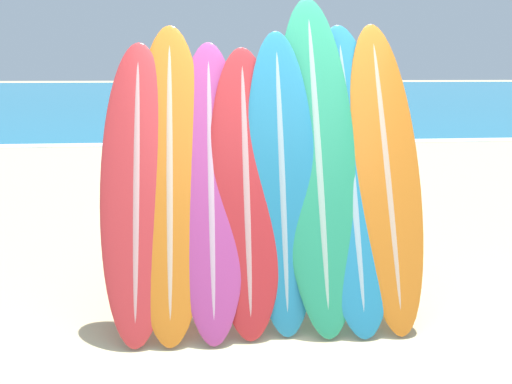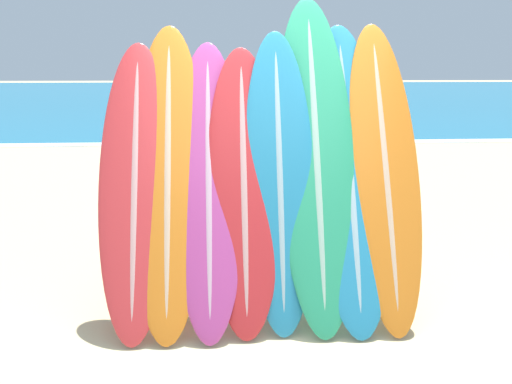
% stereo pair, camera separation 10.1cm
% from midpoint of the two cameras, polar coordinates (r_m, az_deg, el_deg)
% --- Properties ---
extents(ground_plane, '(160.00, 160.00, 0.00)m').
position_cam_midpoint_polar(ground_plane, '(3.60, 3.32, -17.27)').
color(ground_plane, beige).
extents(ocean_water, '(120.00, 60.00, 0.01)m').
position_cam_midpoint_polar(ocean_water, '(42.07, -4.67, 11.32)').
color(ocean_water, teal).
rests_on(ocean_water, ground_plane).
extents(surfboard_rack, '(2.24, 0.04, 0.78)m').
position_cam_midpoint_polar(surfboard_rack, '(3.79, 0.35, -8.35)').
color(surfboard_rack, '#47474C').
rests_on(surfboard_rack, ground_plane).
extents(surfboard_slot_0, '(0.53, 1.08, 2.08)m').
position_cam_midpoint_polar(surfboard_slot_0, '(3.73, -14.18, 0.70)').
color(surfboard_slot_0, red).
rests_on(surfboard_slot_0, ground_plane).
extents(surfboard_slot_1, '(0.55, 1.17, 2.21)m').
position_cam_midpoint_polar(surfboard_slot_1, '(3.72, -10.56, 1.92)').
color(surfboard_slot_1, orange).
rests_on(surfboard_slot_1, ground_plane).
extents(surfboard_slot_2, '(0.52, 1.12, 2.09)m').
position_cam_midpoint_polar(surfboard_slot_2, '(3.68, -5.94, 0.97)').
color(surfboard_slot_2, '#B23D8E').
rests_on(surfboard_slot_2, ground_plane).
extents(surfboard_slot_3, '(0.55, 0.97, 2.04)m').
position_cam_midpoint_polar(surfboard_slot_3, '(3.67, -1.92, 0.63)').
color(surfboard_slot_3, red).
rests_on(surfboard_slot_3, ground_plane).
extents(surfboard_slot_4, '(0.52, 0.93, 2.16)m').
position_cam_midpoint_polar(surfboard_slot_4, '(3.69, 2.16, 1.66)').
color(surfboard_slot_4, teal).
rests_on(surfboard_slot_4, ground_plane).
extents(surfboard_slot_5, '(0.59, 1.24, 2.44)m').
position_cam_midpoint_polar(surfboard_slot_5, '(3.80, 6.28, 4.06)').
color(surfboard_slot_5, '#289E70').
rests_on(surfboard_slot_5, ground_plane).
extents(surfboard_slot_6, '(0.59, 1.20, 2.23)m').
position_cam_midpoint_polar(surfboard_slot_6, '(3.85, 10.03, 2.46)').
color(surfboard_slot_6, teal).
rests_on(surfboard_slot_6, ground_plane).
extents(surfboard_slot_7, '(0.53, 1.17, 2.24)m').
position_cam_midpoint_polar(surfboard_slot_7, '(3.92, 13.86, 2.53)').
color(surfboard_slot_7, orange).
rests_on(surfboard_slot_7, ground_plane).
extents(person_near_water, '(0.29, 0.24, 1.73)m').
position_cam_midpoint_polar(person_near_water, '(7.73, -3.13, 7.06)').
color(person_near_water, '#A87A5B').
rests_on(person_near_water, ground_plane).
extents(person_mid_beach, '(0.21, 0.26, 1.53)m').
position_cam_midpoint_polar(person_mid_beach, '(9.51, 1.33, 7.71)').
color(person_mid_beach, beige).
rests_on(person_mid_beach, ground_plane).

